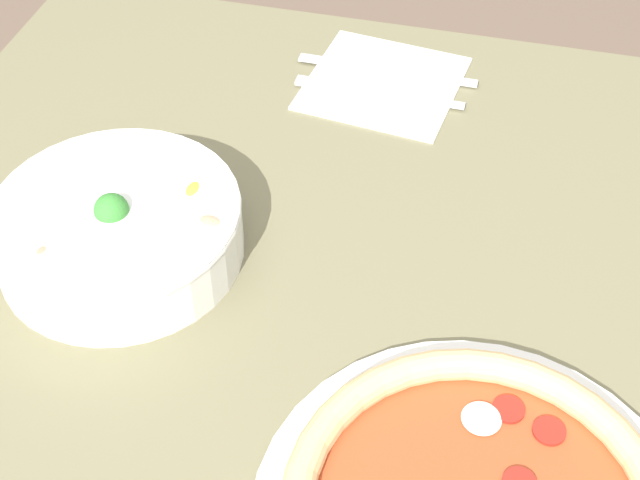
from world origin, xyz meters
The scene contains 4 objects.
bowl centered at (0.18, 0.16, 0.75)m, with size 0.23×0.23×0.07m.
napkin centered at (0.50, -0.03, 0.72)m, with size 0.19×0.19×0.00m.
fork centered at (0.47, -0.03, 0.73)m, with size 0.02×0.20×0.00m.
knife centered at (0.52, -0.04, 0.73)m, with size 0.02×0.21×0.01m.
Camera 1 is at (-0.34, -0.17, 1.33)m, focal length 50.00 mm.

